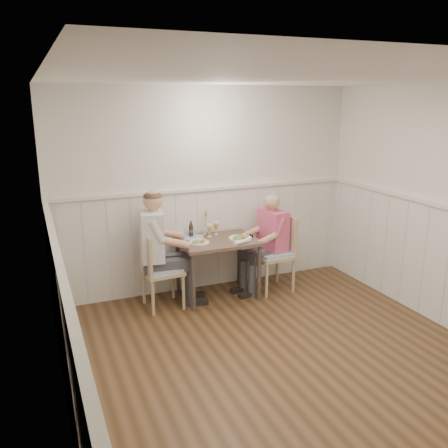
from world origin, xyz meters
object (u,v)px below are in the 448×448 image
Objects in this scene: chair_right at (277,250)px; beer_bottle at (191,230)px; dining_table at (218,247)px; diner_cream at (156,258)px; chair_left at (158,268)px; man_in_pink at (270,249)px; grass_vase at (205,223)px.

chair_right reaches higher than beer_bottle.
dining_table is 0.78m from diner_cream.
chair_left is (-1.58, 0.04, -0.03)m from chair_right.
man_in_pink is 1.51m from diner_cream.
chair_left is 0.12m from diner_cream.
dining_table is at bearing -1.71° from diner_cream.
chair_left is 4.64× the size of beer_bottle.
diner_cream reaches higher than chair_left.
man_in_pink reaches higher than chair_left.
chair_right is 1.15m from beer_bottle.
diner_cream reaches higher than chair_right.
chair_right is at bearing -21.86° from grass_vase.
beer_bottle is (-0.99, 0.27, 0.30)m from man_in_pink.
beer_bottle is (0.52, 0.29, 0.33)m from chair_left.
grass_vase reaches higher than beer_bottle.
man_in_pink is at bearing 136.41° from chair_right.
beer_bottle is 0.58× the size of grass_vase.
man_in_pink is 0.89× the size of diner_cream.
diner_cream is 0.81m from grass_vase.
chair_left is 2.69× the size of grass_vase.
man_in_pink is at bearing -0.87° from dining_table.
beer_bottle is at bearing 165.01° from man_in_pink.
grass_vase is at bearing 160.46° from man_in_pink.
man_in_pink is 6.45× the size of beer_bottle.
chair_left is at bearing -90.95° from diner_cream.
grass_vase is at bearing 104.96° from dining_table.
beer_bottle is (-0.26, 0.25, 0.19)m from dining_table.
grass_vase is at bearing 158.14° from chair_right.
beer_bottle is at bearing -174.20° from grass_vase.
chair_left reaches higher than dining_table.
chair_left is at bearing -156.26° from grass_vase.
dining_table is 4.79× the size of beer_bottle.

